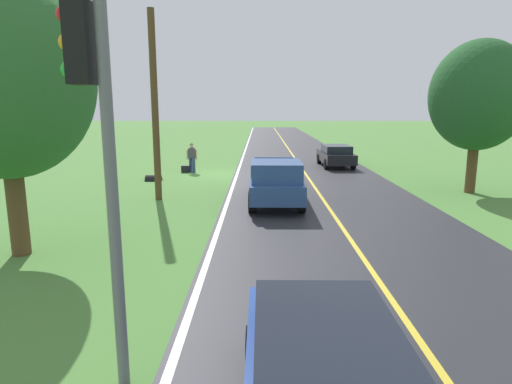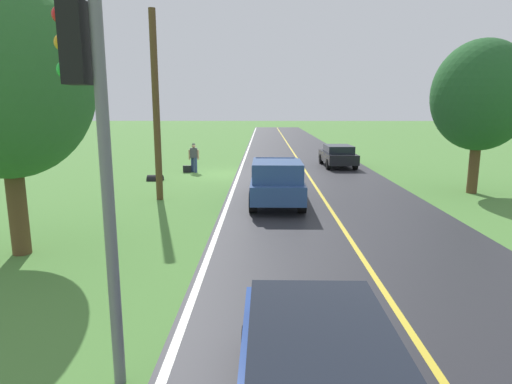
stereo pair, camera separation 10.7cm
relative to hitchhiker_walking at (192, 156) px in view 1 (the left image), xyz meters
name	(u,v)px [view 1 (the left image)]	position (x,y,z in m)	size (l,w,h in m)	color
ground_plane	(220,174)	(-1.71, 0.71, -0.98)	(200.00, 200.00, 0.00)	#4C7F38
road_surface	(306,174)	(-6.71, 0.71, -0.98)	(8.36, 120.00, 0.00)	#28282D
lane_edge_line	(237,174)	(-2.71, 0.71, -0.98)	(0.16, 117.60, 0.00)	silver
lane_centre_line	(306,174)	(-6.71, 0.71, -0.98)	(0.14, 117.60, 0.00)	gold
hitchhiker_walking	(192,156)	(0.00, 0.00, 0.00)	(0.62, 0.51, 1.75)	navy
suitcase_carried	(185,169)	(0.42, 0.09, -0.77)	(0.20, 0.46, 0.41)	black
pickup_truck_passing	(276,180)	(-4.67, 8.58, -0.01)	(2.11, 5.40, 1.82)	#2D4C84
traffic_light_mast	(96,129)	(-1.97, 20.11, 2.57)	(0.61, 0.32, 5.20)	slate
tree_far_side_near	(479,96)	(-13.61, 6.13, 3.33)	(4.16, 4.16, 6.73)	brown
sedan_ahead_same_lane	(326,380)	(-4.80, 21.12, -0.23)	(1.94, 4.40, 1.41)	navy
sedan_near_oncoming	(336,155)	(-9.00, -2.66, -0.23)	(2.02, 4.45, 1.41)	black
utility_pole_roadside	(155,108)	(0.23, 7.78, 2.83)	(0.28, 0.28, 7.63)	brown
tree_verge_side	(3,78)	(2.27, 14.70, 3.56)	(4.38, 4.38, 7.08)	brown
drainage_culvert	(154,181)	(1.60, 3.04, -0.98)	(0.60, 0.60, 0.80)	black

